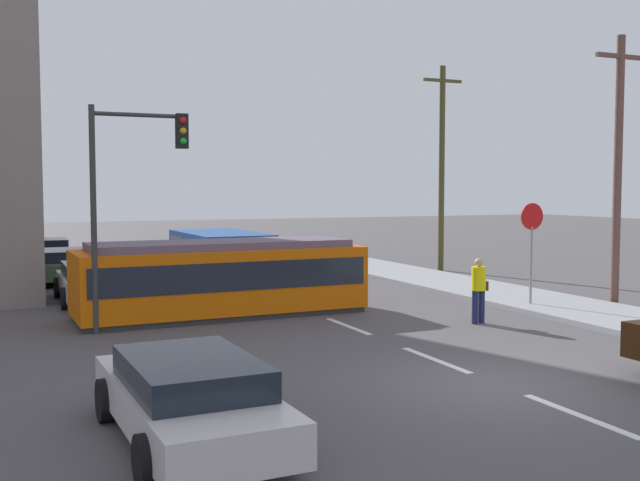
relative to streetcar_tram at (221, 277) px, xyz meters
name	(u,v)px	position (x,y,z in m)	size (l,w,h in m)	color
ground_plane	(289,304)	(2.42, 1.13, -1.05)	(120.00, 120.00, 0.00)	#4E4A4C
sidewalk_curb_right	(562,306)	(9.22, -2.87, -0.98)	(3.20, 36.00, 0.14)	gray
lane_stripe_0	(579,415)	(2.42, -10.87, -1.04)	(0.16, 2.40, 0.01)	silver
lane_stripe_1	(435,360)	(2.42, -6.87, -1.04)	(0.16, 2.40, 0.01)	silver
lane_stripe_2	(348,326)	(2.42, -2.87, -1.04)	(0.16, 2.40, 0.01)	silver
lane_stripe_3	(240,285)	(2.42, 6.00, -1.04)	(0.16, 2.40, 0.01)	silver
lane_stripe_4	(198,268)	(2.42, 12.00, -1.04)	(0.16, 2.40, 0.01)	silver
streetcar_tram	(221,277)	(0.00, 0.00, 0.00)	(7.74, 2.75, 2.02)	#DD5B06
city_bus	(221,255)	(1.84, 6.42, 0.02)	(2.64, 5.07, 1.87)	#224A91
pedestrian_crossing	(479,287)	(5.64, -3.83, -0.10)	(0.51, 0.36, 1.67)	#1B224A
parked_sedan_near	(189,397)	(-3.26, -9.66, -0.42)	(2.05, 4.60, 1.19)	silver
parked_sedan_mid	(93,281)	(-2.87, 3.96, -0.42)	(2.08, 4.29, 1.19)	beige
parked_sedan_far	(63,265)	(-3.27, 9.59, -0.42)	(2.03, 4.62, 1.19)	#415B39
parked_sedan_furthest	(48,251)	(-3.38, 16.12, -0.42)	(2.06, 4.35, 1.19)	black
stop_sign	(532,232)	(8.46, -2.41, 1.15)	(0.76, 0.07, 2.88)	gray
traffic_light_mast	(130,177)	(-2.59, -1.33, 2.66)	(2.32, 0.33, 5.38)	#333333
utility_pole_near	(618,166)	(11.05, -3.00, 3.05)	(1.80, 0.24, 7.83)	brown
utility_pole_mid	(442,165)	(11.57, 7.08, 3.38)	(1.80, 0.24, 8.49)	#4C4822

